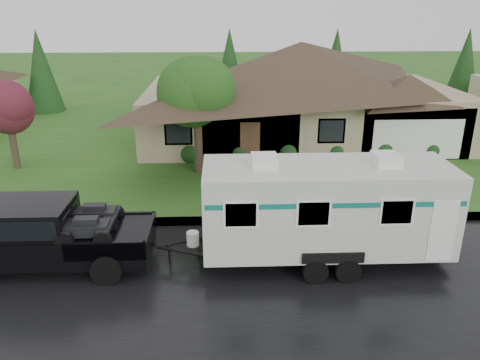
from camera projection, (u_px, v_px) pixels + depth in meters
name	position (u px, v px, depth m)	size (l,w,h in m)	color
ground	(302.00, 250.00, 15.77)	(140.00, 140.00, 0.00)	#28581B
road	(313.00, 283.00, 13.90)	(140.00, 8.00, 0.01)	black
curb	(293.00, 219.00, 17.85)	(140.00, 0.50, 0.15)	gray
lawn	(264.00, 133.00, 29.77)	(140.00, 26.00, 0.15)	#28581B
house_main	(305.00, 80.00, 27.53)	(19.44, 10.80, 6.90)	tan
tree_left_green	(197.00, 92.00, 21.30)	(3.37, 3.37, 5.58)	#382B1E
tree_red	(8.00, 110.00, 22.30)	(2.53, 2.53, 4.18)	#382B1E
shrub_row	(312.00, 150.00, 24.31)	(13.60, 1.00, 1.00)	#143814
pickup_truck	(41.00, 233.00, 14.41)	(6.47, 2.46, 2.16)	black
travel_trailer	(326.00, 206.00, 14.48)	(7.98, 2.81, 3.58)	beige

